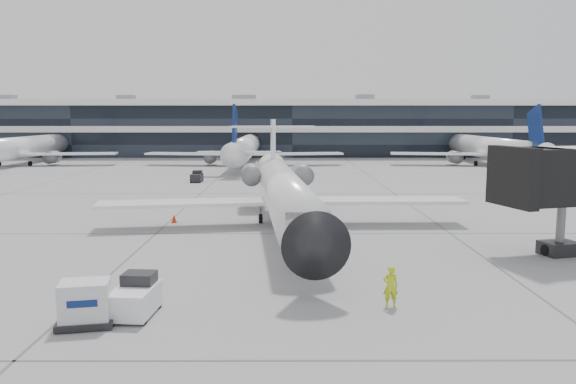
{
  "coord_description": "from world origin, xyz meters",
  "views": [
    {
      "loc": [
        -1.15,
        -37.32,
        7.87
      ],
      "look_at": [
        -1.03,
        1.89,
        2.6
      ],
      "focal_mm": 35.0,
      "sensor_mm": 36.0,
      "label": 1
    }
  ],
  "objects_px": {
    "regional_jet": "(284,190)",
    "cargo_uld": "(85,304)",
    "baggage_tug": "(136,297)",
    "ramp_worker": "(391,286)"
  },
  "relations": [
    {
      "from": "ramp_worker",
      "to": "baggage_tug",
      "type": "distance_m",
      "value": 10.4
    },
    {
      "from": "ramp_worker",
      "to": "baggage_tug",
      "type": "relative_size",
      "value": 0.67
    },
    {
      "from": "regional_jet",
      "to": "ramp_worker",
      "type": "bearing_deg",
      "value": -80.26
    },
    {
      "from": "baggage_tug",
      "to": "cargo_uld",
      "type": "height_order",
      "value": "cargo_uld"
    },
    {
      "from": "regional_jet",
      "to": "cargo_uld",
      "type": "xyz_separation_m",
      "value": [
        -7.45,
        -19.56,
        -1.76
      ]
    },
    {
      "from": "ramp_worker",
      "to": "cargo_uld",
      "type": "relative_size",
      "value": 0.75
    },
    {
      "from": "ramp_worker",
      "to": "baggage_tug",
      "type": "height_order",
      "value": "ramp_worker"
    },
    {
      "from": "regional_jet",
      "to": "cargo_uld",
      "type": "bearing_deg",
      "value": -115.55
    },
    {
      "from": "cargo_uld",
      "to": "baggage_tug",
      "type": "bearing_deg",
      "value": 24.94
    },
    {
      "from": "baggage_tug",
      "to": "cargo_uld",
      "type": "relative_size",
      "value": 1.13
    }
  ]
}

